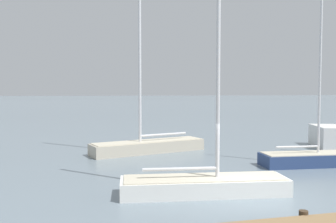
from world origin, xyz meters
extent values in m
plane|color=slate|center=(0.00, 0.00, 0.00)|extent=(600.00, 600.00, 0.00)
cylinder|color=#423323|center=(0.00, -2.78, 0.25)|extent=(0.24, 0.24, 0.50)
cube|color=navy|center=(5.15, 4.33, 0.30)|extent=(4.98, 1.85, 0.60)
cube|color=beige|center=(5.15, 4.33, 0.62)|extent=(4.78, 1.71, 0.04)
cylinder|color=silver|center=(5.54, 4.30, 4.70)|extent=(0.12, 0.12, 8.20)
cylinder|color=silver|center=(4.44, 4.39, 0.95)|extent=(2.20, 0.27, 0.09)
cube|color=white|center=(-1.51, 0.87, 0.29)|extent=(6.02, 2.15, 0.58)
cube|color=beige|center=(-1.51, 0.87, 0.60)|extent=(5.77, 2.00, 0.04)
cylinder|color=silver|center=(-1.04, 0.81, 6.06)|extent=(0.14, 0.14, 10.97)
cylinder|color=silver|center=(-2.36, 0.97, 0.93)|extent=(2.64, 0.42, 0.11)
cube|color=#BCB29E|center=(-1.95, 9.83, 0.33)|extent=(7.11, 3.46, 0.67)
cube|color=beige|center=(-1.95, 9.83, 0.69)|extent=(6.81, 3.26, 0.04)
cylinder|color=silver|center=(-2.48, 9.67, 6.49)|extent=(0.17, 0.17, 11.65)
cylinder|color=silver|center=(-0.98, 10.11, 1.02)|extent=(3.04, 1.02, 0.13)
camera|label=1|loc=(-5.52, -10.91, 3.63)|focal=38.03mm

